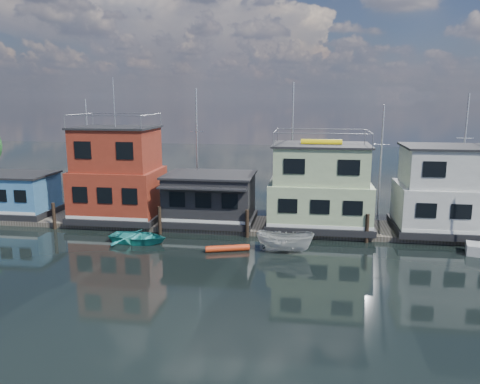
% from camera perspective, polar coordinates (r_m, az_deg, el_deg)
% --- Properties ---
extents(ground, '(160.00, 160.00, 0.00)m').
position_cam_1_polar(ground, '(28.50, -7.73, -10.64)').
color(ground, black).
rests_on(ground, ground).
extents(dock, '(48.00, 5.00, 0.40)m').
position_cam_1_polar(dock, '(39.49, -2.92, -3.90)').
color(dock, '#595147').
rests_on(dock, ground).
extents(houseboat_blue, '(6.40, 4.90, 3.66)m').
position_cam_1_polar(houseboat_blue, '(46.02, -25.50, -0.23)').
color(houseboat_blue, black).
rests_on(houseboat_blue, dock).
extents(houseboat_red, '(7.40, 5.90, 11.86)m').
position_cam_1_polar(houseboat_red, '(41.15, -14.67, 1.94)').
color(houseboat_red, black).
rests_on(houseboat_red, dock).
extents(houseboat_dark, '(7.40, 6.10, 4.06)m').
position_cam_1_polar(houseboat_dark, '(39.04, -3.68, -0.73)').
color(houseboat_dark, black).
rests_on(houseboat_dark, dock).
extents(houseboat_green, '(8.40, 5.90, 7.03)m').
position_cam_1_polar(houseboat_green, '(37.99, 9.70, 0.52)').
color(houseboat_green, black).
rests_on(houseboat_green, dock).
extents(houseboat_white, '(8.40, 5.90, 6.66)m').
position_cam_1_polar(houseboat_white, '(39.53, 24.35, 0.06)').
color(houseboat_white, black).
rests_on(houseboat_white, dock).
extents(pilings, '(42.28, 0.28, 2.20)m').
position_cam_1_polar(pilings, '(36.68, -4.30, -3.67)').
color(pilings, '#2D2116').
rests_on(pilings, ground).
extents(background_masts, '(36.40, 0.16, 12.00)m').
position_cam_1_polar(background_masts, '(43.70, 4.72, 4.74)').
color(background_masts, silver).
rests_on(background_masts, ground).
extents(dinghy_teal, '(4.61, 3.48, 0.90)m').
position_cam_1_polar(dinghy_teal, '(35.77, -12.28, -5.39)').
color(dinghy_teal, teal).
rests_on(dinghy_teal, ground).
extents(red_kayak, '(3.10, 1.38, 0.46)m').
position_cam_1_polar(red_kayak, '(33.17, -1.53, -6.87)').
color(red_kayak, red).
rests_on(red_kayak, ground).
extents(dinghy_white, '(2.02, 1.75, 1.06)m').
position_cam_1_polar(dinghy_white, '(34.40, 5.81, -5.72)').
color(dinghy_white, silver).
rests_on(dinghy_white, ground).
extents(motorboat, '(4.28, 2.11, 1.58)m').
position_cam_1_polar(motorboat, '(32.94, 5.48, -6.03)').
color(motorboat, beige).
rests_on(motorboat, ground).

